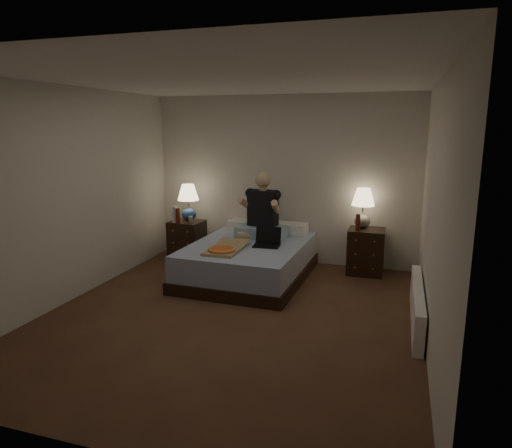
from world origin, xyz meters
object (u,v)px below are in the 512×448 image
(beer_bottle_left, at_px, (178,216))
(radiator, at_px, (417,305))
(beer_bottle_right, at_px, (358,222))
(nightstand_right, at_px, (366,251))
(laptop, at_px, (267,238))
(water_bottle, at_px, (175,214))
(person, at_px, (262,205))
(pizza_box, at_px, (222,250))
(nightstand_left, at_px, (187,241))
(lamp_right, at_px, (363,208))
(soda_can, at_px, (191,219))
(bed, at_px, (249,260))
(lamp_left, at_px, (188,203))

(beer_bottle_left, height_order, radiator, beer_bottle_left)
(beer_bottle_left, xyz_separation_m, beer_bottle_right, (2.61, 0.24, 0.02))
(nightstand_right, relative_size, laptop, 1.88)
(water_bottle, relative_size, person, 0.27)
(beer_bottle_left, xyz_separation_m, pizza_box, (1.05, -0.88, -0.21))
(nightstand_left, bearing_deg, lamp_right, 7.27)
(water_bottle, distance_m, soda_can, 0.25)
(nightstand_right, bearing_deg, beer_bottle_left, -172.51)
(laptop, xyz_separation_m, radiator, (1.88, -0.80, -0.41))
(pizza_box, bearing_deg, bed, 73.90)
(nightstand_right, xyz_separation_m, lamp_right, (-0.07, 0.07, 0.60))
(bed, distance_m, lamp_right, 1.75)
(bed, height_order, lamp_left, lamp_left)
(pizza_box, distance_m, radiator, 2.37)
(soda_can, distance_m, radiator, 3.49)
(pizza_box, bearing_deg, lamp_right, 39.26)
(nightstand_left, xyz_separation_m, soda_can, (0.11, -0.09, 0.36))
(beer_bottle_right, bearing_deg, pizza_box, -144.17)
(beer_bottle_right, relative_size, person, 0.25)
(bed, distance_m, laptop, 0.46)
(beer_bottle_right, bearing_deg, laptop, -150.60)
(beer_bottle_left, distance_m, beer_bottle_right, 2.62)
(nightstand_right, bearing_deg, bed, -156.36)
(nightstand_left, relative_size, laptop, 1.83)
(person, xyz_separation_m, pizza_box, (-0.23, -0.95, -0.43))
(lamp_left, relative_size, beer_bottle_right, 2.43)
(pizza_box, bearing_deg, lamp_left, 130.89)
(beer_bottle_right, height_order, pizza_box, beer_bottle_right)
(lamp_right, xyz_separation_m, person, (-1.37, -0.37, 0.03))
(soda_can, xyz_separation_m, person, (1.12, -0.03, 0.28))
(person, bearing_deg, nightstand_right, 18.51)
(nightstand_right, distance_m, beer_bottle_left, 2.78)
(lamp_left, xyz_separation_m, beer_bottle_left, (-0.06, -0.24, -0.17))
(soda_can, distance_m, beer_bottle_left, 0.20)
(soda_can, bearing_deg, radiator, -21.77)
(pizza_box, height_order, radiator, pizza_box)
(nightstand_left, height_order, laptop, laptop)
(nightstand_right, relative_size, lamp_left, 1.14)
(nightstand_right, bearing_deg, soda_can, -174.25)
(bed, xyz_separation_m, nightstand_right, (1.51, 0.67, 0.08))
(lamp_left, bearing_deg, lamp_right, 4.43)
(pizza_box, bearing_deg, water_bottle, 140.13)
(laptop, bearing_deg, bed, 158.65)
(water_bottle, height_order, beer_bottle_left, water_bottle)
(nightstand_left, relative_size, soda_can, 6.23)
(beer_bottle_right, relative_size, radiator, 0.14)
(lamp_right, height_order, radiator, lamp_right)
(water_bottle, relative_size, pizza_box, 0.33)
(person, bearing_deg, water_bottle, -171.99)
(bed, bearing_deg, beer_bottle_right, 23.16)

